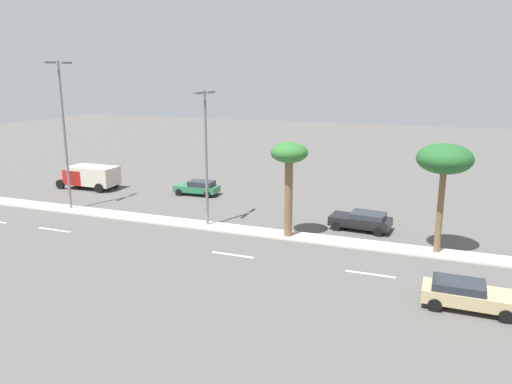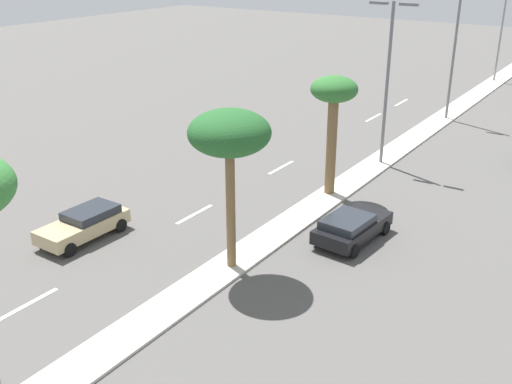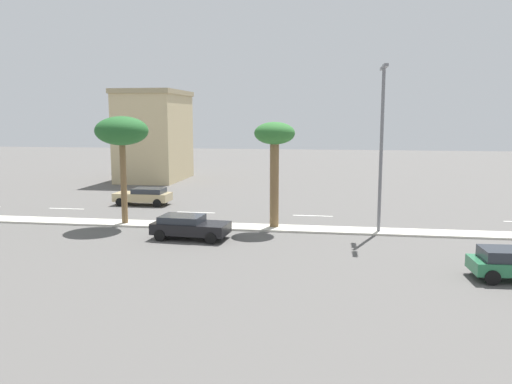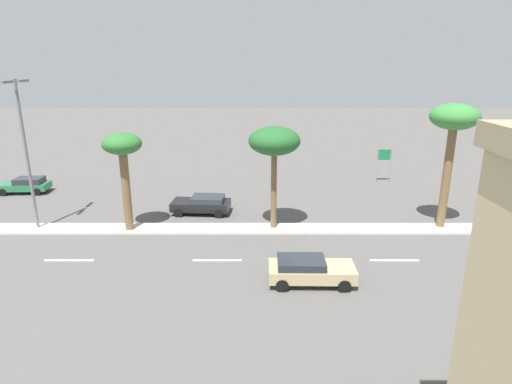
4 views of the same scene
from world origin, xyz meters
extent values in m
plane|color=#565451|center=(0.00, 36.81, 0.00)|extent=(160.00, 160.00, 0.00)
cube|color=beige|center=(0.00, 47.33, 0.06)|extent=(1.80, 94.65, 0.12)
cube|color=silver|center=(-4.69, 28.57, 0.01)|extent=(0.20, 2.80, 0.01)
cube|color=silver|center=(-4.69, 37.02, 0.01)|extent=(0.20, 2.80, 0.01)
cube|color=silver|center=(-4.69, 51.08, 0.01)|extent=(0.20, 2.80, 0.01)
cylinder|color=brown|center=(0.14, 25.18, 2.78)|extent=(0.39, 0.39, 5.32)
ellipsoid|color=#235B28|center=(0.14, 25.18, 6.02)|extent=(3.32, 3.32, 1.83)
cylinder|color=brown|center=(-0.20, 34.82, 2.79)|extent=(0.55, 0.55, 5.35)
ellipsoid|color=#2D6B2D|center=(-0.20, 34.82, 5.90)|extent=(2.48, 2.48, 1.37)
cylinder|color=slate|center=(0.15, 41.15, 4.98)|extent=(0.20, 0.20, 9.73)
cube|color=slate|center=(-0.75, 41.15, 9.70)|extent=(1.10, 0.24, 0.16)
cube|color=slate|center=(1.05, 41.15, 9.70)|extent=(1.10, 0.24, 0.16)
cylinder|color=slate|center=(0.26, 53.84, 6.04)|extent=(0.20, 0.20, 11.83)
cube|color=slate|center=(-0.64, 53.84, 11.80)|extent=(1.10, 0.24, 0.16)
cube|color=slate|center=(1.16, 53.84, 11.80)|extent=(1.10, 0.24, 0.16)
cube|color=black|center=(3.27, 30.47, 0.63)|extent=(2.30, 4.41, 0.62)
cube|color=#262B33|center=(3.23, 29.93, 1.13)|extent=(1.95, 2.48, 0.38)
cylinder|color=black|center=(2.45, 32.03, 0.32)|extent=(0.27, 0.66, 0.64)
cylinder|color=black|center=(4.32, 31.88, 0.32)|extent=(0.27, 0.66, 0.64)
cylinder|color=black|center=(2.22, 29.05, 0.32)|extent=(0.27, 0.66, 0.64)
cylinder|color=black|center=(4.09, 28.90, 0.32)|extent=(0.27, 0.66, 0.64)
cube|color=#287047|center=(8.42, 46.38, 0.60)|extent=(1.96, 4.14, 0.55)
cube|color=#262B33|center=(8.45, 45.87, 1.11)|extent=(1.68, 2.31, 0.47)
cylinder|color=black|center=(7.52, 47.75, 0.32)|extent=(0.25, 0.65, 0.64)
cylinder|color=black|center=(9.17, 47.84, 0.32)|extent=(0.25, 0.65, 0.64)
cylinder|color=black|center=(7.68, 44.91, 0.32)|extent=(0.25, 0.65, 0.64)
cylinder|color=black|center=(9.32, 45.00, 0.32)|extent=(0.25, 0.65, 0.64)
cube|color=tan|center=(-7.25, 23.53, 0.64)|extent=(1.88, 4.38, 0.64)
cube|color=#262B33|center=(-7.25, 24.07, 1.15)|extent=(1.67, 2.42, 0.38)
cylinder|color=black|center=(-6.41, 22.00, 0.32)|extent=(0.23, 0.64, 0.64)
cylinder|color=black|center=(-8.14, 22.02, 0.32)|extent=(0.23, 0.64, 0.64)
cylinder|color=black|center=(-6.37, 25.04, 0.32)|extent=(0.23, 0.64, 0.64)
cylinder|color=black|center=(-8.10, 25.07, 0.32)|extent=(0.23, 0.64, 0.64)
cube|color=#B21E19|center=(7.01, 58.54, 1.16)|extent=(2.37, 2.19, 1.43)
cube|color=beige|center=(7.01, 56.83, 1.34)|extent=(2.37, 4.65, 1.77)
cylinder|color=black|center=(5.82, 59.94, 0.45)|extent=(0.28, 0.90, 0.90)
cylinder|color=black|center=(8.20, 59.94, 0.45)|extent=(0.28, 0.90, 0.90)
cylinder|color=black|center=(5.82, 55.33, 0.45)|extent=(0.28, 0.90, 0.90)
cylinder|color=black|center=(8.20, 55.33, 0.45)|extent=(0.28, 0.90, 0.90)
camera|label=1|loc=(-31.20, 25.30, 11.03)|focal=34.66mm
camera|label=2|loc=(13.68, 6.92, 12.84)|focal=42.38mm
camera|label=3|loc=(31.04, 38.49, 6.86)|focal=36.15mm
camera|label=4|loc=(-26.60, 26.35, 10.77)|focal=29.70mm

